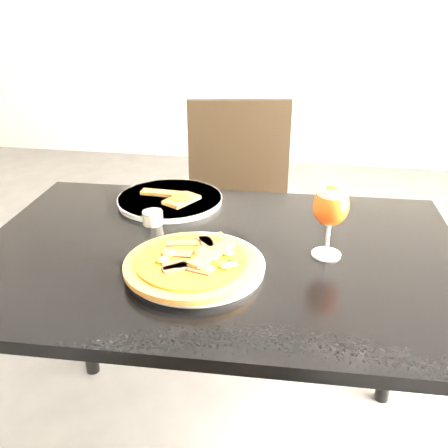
% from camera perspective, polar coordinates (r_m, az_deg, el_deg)
% --- Properties ---
extents(dining_table, '(1.23, 0.84, 0.75)m').
position_cam_1_polar(dining_table, '(1.28, -0.67, -6.54)').
color(dining_table, black).
rests_on(dining_table, ground).
extents(chair_far, '(0.50, 0.50, 0.94)m').
position_cam_1_polar(chair_far, '(2.02, 1.75, 1.48)').
color(chair_far, black).
rests_on(chair_far, ground).
extents(plate_main, '(0.42, 0.42, 0.02)m').
position_cam_1_polar(plate_main, '(1.15, -3.25, -4.78)').
color(plate_main, white).
rests_on(plate_main, dining_table).
extents(pizza, '(0.31, 0.31, 0.03)m').
position_cam_1_polar(pizza, '(1.12, -3.69, -4.44)').
color(pizza, '#A26B27').
rests_on(pizza, plate_main).
extents(plate_second, '(0.34, 0.34, 0.02)m').
position_cam_1_polar(plate_second, '(1.51, -6.19, 2.79)').
color(plate_second, white).
rests_on(plate_second, dining_table).
extents(crust_scraps, '(0.19, 0.12, 0.01)m').
position_cam_1_polar(crust_scraps, '(1.49, -5.65, 3.06)').
color(crust_scraps, '#A26B27').
rests_on(crust_scraps, plate_second).
extents(loose_crust, '(0.10, 0.08, 0.01)m').
position_cam_1_polar(loose_crust, '(1.28, -2.22, -1.72)').
color(loose_crust, '#A26B27').
rests_on(loose_crust, dining_table).
extents(sauce_cup, '(0.06, 0.06, 0.04)m').
position_cam_1_polar(sauce_cup, '(1.37, -8.14, 0.79)').
color(sauce_cup, beige).
rests_on(sauce_cup, dining_table).
extents(beer_glass, '(0.09, 0.09, 0.18)m').
position_cam_1_polar(beer_glass, '(1.18, 12.12, 1.97)').
color(beer_glass, silver).
rests_on(beer_glass, dining_table).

